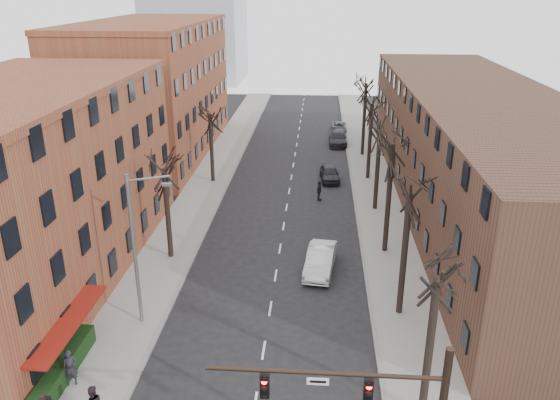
% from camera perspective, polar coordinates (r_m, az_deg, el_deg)
% --- Properties ---
extents(sidewalk_left, '(4.00, 90.00, 0.15)m').
position_cam_1_polar(sidewalk_left, '(54.96, -7.22, 2.32)').
color(sidewalk_left, gray).
rests_on(sidewalk_left, ground).
extents(sidewalk_right, '(4.00, 90.00, 0.15)m').
position_cam_1_polar(sidewalk_right, '(54.19, 9.63, 1.90)').
color(sidewalk_right, gray).
rests_on(sidewalk_right, ground).
extents(building_left_near, '(12.00, 26.00, 12.00)m').
position_cam_1_polar(building_left_near, '(37.98, -25.46, 0.90)').
color(building_left_near, brown).
rests_on(building_left_near, ground).
extents(building_left_far, '(12.00, 28.00, 14.00)m').
position_cam_1_polar(building_left_far, '(63.63, -13.17, 11.03)').
color(building_left_far, brown).
rests_on(building_left_far, ground).
extents(building_right, '(12.00, 50.00, 10.00)m').
position_cam_1_polar(building_right, '(49.51, 19.76, 5.01)').
color(building_right, '#472D21').
rests_on(building_right, ground).
extents(awning_left, '(1.20, 7.00, 0.15)m').
position_cam_1_polar(awning_left, '(30.77, -20.56, -15.96)').
color(awning_left, maroon).
rests_on(awning_left, ground).
extents(hedge, '(0.80, 6.00, 1.00)m').
position_cam_1_polar(hedge, '(29.73, -21.70, -16.05)').
color(hedge, black).
rests_on(hedge, sidewalk_left).
extents(tree_right_b, '(5.20, 5.20, 10.80)m').
position_cam_1_polar(tree_right_b, '(33.56, 12.29, -11.53)').
color(tree_right_b, black).
rests_on(tree_right_b, ground).
extents(tree_right_c, '(5.20, 5.20, 11.60)m').
position_cam_1_polar(tree_right_c, '(40.44, 10.85, -5.35)').
color(tree_right_c, black).
rests_on(tree_right_c, ground).
extents(tree_right_d, '(5.20, 5.20, 10.00)m').
position_cam_1_polar(tree_right_d, '(47.67, 9.85, -1.00)').
color(tree_right_d, black).
rests_on(tree_right_d, ground).
extents(tree_right_e, '(5.20, 5.20, 10.80)m').
position_cam_1_polar(tree_right_e, '(55.12, 9.12, 2.19)').
color(tree_right_e, black).
rests_on(tree_right_e, ground).
extents(tree_right_f, '(5.20, 5.20, 11.60)m').
position_cam_1_polar(tree_right_f, '(62.70, 8.57, 4.61)').
color(tree_right_f, black).
rests_on(tree_right_f, ground).
extents(tree_left_a, '(5.20, 5.20, 9.50)m').
position_cam_1_polar(tree_left_a, '(39.69, -11.29, -5.93)').
color(tree_left_a, black).
rests_on(tree_left_a, ground).
extents(tree_left_b, '(5.20, 5.20, 9.50)m').
position_cam_1_polar(tree_left_b, '(53.98, -7.00, 1.88)').
color(tree_left_b, black).
rests_on(tree_left_b, ground).
extents(streetlight, '(2.45, 0.22, 9.03)m').
position_cam_1_polar(streetlight, '(30.50, -14.73, -4.50)').
color(streetlight, slate).
rests_on(streetlight, ground).
extents(silver_sedan, '(2.35, 5.19, 1.65)m').
position_cam_1_polar(silver_sedan, '(36.95, 4.24, -6.27)').
color(silver_sedan, silver).
rests_on(silver_sedan, ground).
extents(parked_car_near, '(2.14, 4.47, 1.47)m').
position_cam_1_polar(parked_car_near, '(54.02, 5.20, 2.80)').
color(parked_car_near, black).
rests_on(parked_car_near, ground).
extents(parked_car_mid, '(2.17, 5.29, 1.53)m').
position_cam_1_polar(parked_car_mid, '(66.63, 6.08, 6.43)').
color(parked_car_mid, black).
rests_on(parked_car_mid, ground).
extents(parked_car_far, '(1.97, 4.17, 1.15)m').
position_cam_1_polar(parked_car_far, '(72.99, 6.20, 7.61)').
color(parked_car_far, slate).
rests_on(parked_car_far, ground).
extents(pedestrian_a, '(0.81, 0.67, 1.90)m').
position_cam_1_polar(pedestrian_a, '(28.89, -21.07, -16.05)').
color(pedestrian_a, black).
rests_on(pedestrian_a, sidewalk_left).
extents(pedestrian_crossing, '(0.75, 1.18, 1.86)m').
position_cam_1_polar(pedestrian_crossing, '(48.75, 4.11, 0.97)').
color(pedestrian_crossing, black).
rests_on(pedestrian_crossing, ground).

